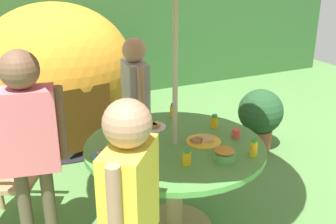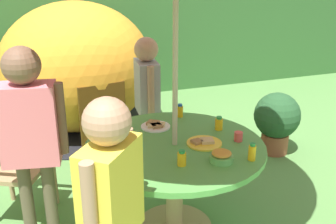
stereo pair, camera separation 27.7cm
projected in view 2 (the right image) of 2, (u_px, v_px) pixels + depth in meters
The scene contains 17 objects.
hedge_backdrop at pixel (90, 29), 5.94m from camera, with size 9.00×0.70×1.91m, color #33602D.
garden_table at pixel (175, 162), 2.91m from camera, with size 1.28×1.28×0.71m.
wooden_chair at pixel (3, 153), 3.08m from camera, with size 0.59×0.61×1.01m.
dome_tent at pixel (77, 68), 4.73m from camera, with size 2.09×2.09×1.50m.
potted_plant at pixel (277, 119), 4.21m from camera, with size 0.48×0.48×0.65m.
child_in_grey_shirt at pixel (147, 87), 3.74m from camera, with size 0.22×0.43×1.28m.
child_in_pink_shirt at pixel (29, 125), 2.66m from camera, with size 0.47×0.27×1.44m.
child_in_yellow_shirt at pixel (111, 192), 1.99m from camera, with size 0.37×0.39×1.36m.
snack_bowl at pixel (221, 156), 2.61m from camera, with size 0.15×0.15×0.08m.
plate_center_back at pixel (106, 152), 2.72m from camera, with size 0.20×0.20×0.03m.
plate_mid_right at pixel (204, 143), 2.87m from camera, with size 0.25×0.25×0.03m.
plate_back_edge at pixel (155, 126), 3.15m from camera, with size 0.23×0.23×0.03m.
juice_bottle_near_left at pixel (180, 111), 3.34m from camera, with size 0.05×0.05×0.11m.
juice_bottle_near_right at pixel (252, 152), 2.62m from camera, with size 0.05×0.05×0.12m.
juice_bottle_far_left at pixel (182, 158), 2.56m from camera, with size 0.06×0.06×0.10m.
juice_bottle_far_right at pixel (219, 124), 3.09m from camera, with size 0.06×0.06×0.10m.
cup_near at pixel (238, 136), 2.91m from camera, with size 0.06×0.06×0.07m, color #E04C47.
Camera 2 is at (-0.90, -2.43, 1.94)m, focal length 43.53 mm.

